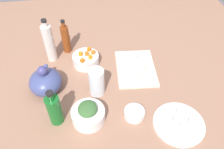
# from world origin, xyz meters

# --- Properties ---
(tabletop) EXTENTS (1.90, 1.90, 0.03)m
(tabletop) POSITION_xyz_m (0.00, 0.00, 0.01)
(tabletop) COLOR #976D56
(tabletop) RESTS_ON ground
(cutting_board) EXTENTS (0.30, 0.23, 0.01)m
(cutting_board) POSITION_xyz_m (0.07, -0.14, 0.03)
(cutting_board) COLOR silver
(cutting_board) RESTS_ON tabletop
(plate_tofu) EXTENTS (0.22, 0.22, 0.01)m
(plate_tofu) POSITION_xyz_m (-0.29, -0.25, 0.04)
(plate_tofu) COLOR white
(plate_tofu) RESTS_ON tabletop
(bowl_greens) EXTENTS (0.15, 0.15, 0.06)m
(bowl_greens) POSITION_xyz_m (-0.21, 0.13, 0.06)
(bowl_greens) COLOR white
(bowl_greens) RESTS_ON tabletop
(bowl_carrots) EXTENTS (0.14, 0.14, 0.06)m
(bowl_carrots) POSITION_xyz_m (0.15, 0.12, 0.06)
(bowl_carrots) COLOR white
(bowl_carrots) RESTS_ON tabletop
(bowl_small_side) EXTENTS (0.09, 0.09, 0.04)m
(bowl_small_side) POSITION_xyz_m (-0.22, -0.07, 0.05)
(bowl_small_side) COLOR white
(bowl_small_side) RESTS_ON tabletop
(teapot) EXTENTS (0.18, 0.15, 0.15)m
(teapot) POSITION_xyz_m (-0.01, 0.32, 0.09)
(teapot) COLOR #414C85
(teapot) RESTS_ON tabletop
(bottle_0) EXTENTS (0.06, 0.06, 0.19)m
(bottle_0) POSITION_xyz_m (-0.19, 0.27, 0.11)
(bottle_0) COLOR #176725
(bottle_0) RESTS_ON tabletop
(bottle_1) EXTENTS (0.05, 0.05, 0.25)m
(bottle_1) POSITION_xyz_m (0.22, 0.31, 0.14)
(bottle_1) COLOR silver
(bottle_1) RESTS_ON tabletop
(bottle_2) EXTENTS (0.04, 0.04, 0.21)m
(bottle_2) POSITION_xyz_m (0.28, 0.22, 0.12)
(bottle_2) COLOR brown
(bottle_2) RESTS_ON tabletop
(drinking_glass_0) EXTENTS (0.07, 0.07, 0.14)m
(drinking_glass_0) POSITION_xyz_m (-0.06, 0.08, 0.10)
(drinking_glass_0) COLOR white
(drinking_glass_0) RESTS_ON tabletop
(carrot_cube_0) EXTENTS (0.02, 0.02, 0.02)m
(carrot_cube_0) POSITION_xyz_m (0.16, 0.15, 0.10)
(carrot_cube_0) COLOR orange
(carrot_cube_0) RESTS_ON bowl_carrots
(carrot_cube_1) EXTENTS (0.02, 0.02, 0.02)m
(carrot_cube_1) POSITION_xyz_m (0.16, 0.11, 0.10)
(carrot_cube_1) COLOR orange
(carrot_cube_1) RESTS_ON bowl_carrots
(carrot_cube_2) EXTENTS (0.02, 0.02, 0.02)m
(carrot_cube_2) POSITION_xyz_m (0.13, 0.10, 0.10)
(carrot_cube_2) COLOR orange
(carrot_cube_2) RESTS_ON bowl_carrots
(carrot_cube_3) EXTENTS (0.02, 0.02, 0.02)m
(carrot_cube_3) POSITION_xyz_m (0.19, 0.10, 0.10)
(carrot_cube_3) COLOR orange
(carrot_cube_3) RESTS_ON bowl_carrots
(carrot_cube_4) EXTENTS (0.02, 0.02, 0.02)m
(carrot_cube_4) POSITION_xyz_m (0.16, 0.08, 0.10)
(carrot_cube_4) COLOR orange
(carrot_cube_4) RESTS_ON bowl_carrots
(carrot_cube_5) EXTENTS (0.03, 0.03, 0.02)m
(carrot_cube_5) POSITION_xyz_m (0.11, 0.14, 0.10)
(carrot_cube_5) COLOR orange
(carrot_cube_5) RESTS_ON bowl_carrots
(chopped_greens_mound) EXTENTS (0.10, 0.09, 0.03)m
(chopped_greens_mound) POSITION_xyz_m (-0.21, 0.13, 0.11)
(chopped_greens_mound) COLOR #3A6833
(chopped_greens_mound) RESTS_ON bowl_greens
(tofu_cube_0) EXTENTS (0.03, 0.03, 0.02)m
(tofu_cube_0) POSITION_xyz_m (-0.28, -0.20, 0.05)
(tofu_cube_0) COLOR white
(tofu_cube_0) RESTS_ON plate_tofu
(tofu_cube_1) EXTENTS (0.03, 0.03, 0.02)m
(tofu_cube_1) POSITION_xyz_m (-0.30, -0.30, 0.05)
(tofu_cube_1) COLOR #F7E9CA
(tofu_cube_1) RESTS_ON plate_tofu
(tofu_cube_2) EXTENTS (0.03, 0.03, 0.02)m
(tofu_cube_2) POSITION_xyz_m (-0.25, -0.26, 0.05)
(tofu_cube_2) COLOR #F8E3CA
(tofu_cube_2) RESTS_ON plate_tofu
(tofu_cube_3) EXTENTS (0.03, 0.03, 0.02)m
(tofu_cube_3) POSITION_xyz_m (-0.32, -0.25, 0.05)
(tofu_cube_3) COLOR white
(tofu_cube_3) RESTS_ON plate_tofu
(tofu_cube_4) EXTENTS (0.03, 0.03, 0.02)m
(tofu_cube_4) POSITION_xyz_m (-0.32, -0.21, 0.05)
(tofu_cube_4) COLOR white
(tofu_cube_4) RESTS_ON plate_tofu
(tofu_cube_5) EXTENTS (0.02, 0.02, 0.02)m
(tofu_cube_5) POSITION_xyz_m (-0.28, -0.24, 0.05)
(tofu_cube_5) COLOR white
(tofu_cube_5) RESTS_ON plate_tofu
(dumpling_0) EXTENTS (0.06, 0.06, 0.03)m
(dumpling_0) POSITION_xyz_m (0.02, -0.10, 0.06)
(dumpling_0) COLOR beige
(dumpling_0) RESTS_ON cutting_board
(dumpling_1) EXTENTS (0.06, 0.06, 0.02)m
(dumpling_1) POSITION_xyz_m (0.15, -0.15, 0.05)
(dumpling_1) COLOR beige
(dumpling_1) RESTS_ON cutting_board
(dumpling_2) EXTENTS (0.05, 0.05, 0.02)m
(dumpling_2) POSITION_xyz_m (0.12, -0.09, 0.05)
(dumpling_2) COLOR beige
(dumpling_2) RESTS_ON cutting_board
(dumpling_3) EXTENTS (0.06, 0.06, 0.02)m
(dumpling_3) POSITION_xyz_m (0.05, -0.17, 0.05)
(dumpling_3) COLOR beige
(dumpling_3) RESTS_ON cutting_board
(dumpling_4) EXTENTS (0.05, 0.05, 0.02)m
(dumpling_4) POSITION_xyz_m (-0.01, -0.16, 0.05)
(dumpling_4) COLOR beige
(dumpling_4) RESTS_ON cutting_board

